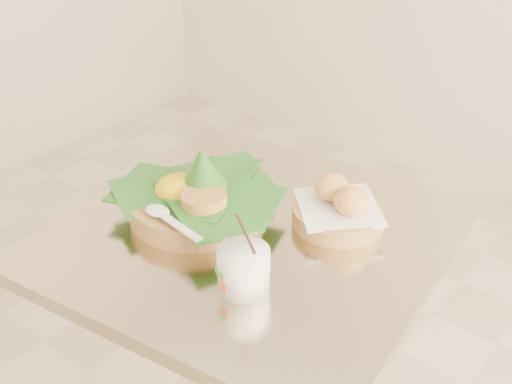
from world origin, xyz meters
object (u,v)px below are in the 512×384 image
Objects in this scene: cafe_table at (253,317)px; bread_basket at (339,209)px; coffee_mug at (243,267)px; rice_basket at (196,196)px.

cafe_table is 0.31m from bread_basket.
coffee_mug is (0.10, -0.14, 0.26)m from cafe_table.
rice_basket is (-0.12, -0.03, 0.27)m from cafe_table.
rice_basket is at bearing 152.20° from coffee_mug.
rice_basket reaches higher than coffee_mug.
bread_basket is 0.27m from coffee_mug.
rice_basket is 2.17× the size of coffee_mug.
coffee_mug is (0.22, -0.12, -0.00)m from rice_basket.
cafe_table is 0.29m from rice_basket.
bread_basket is at bearing 47.14° from cafe_table.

